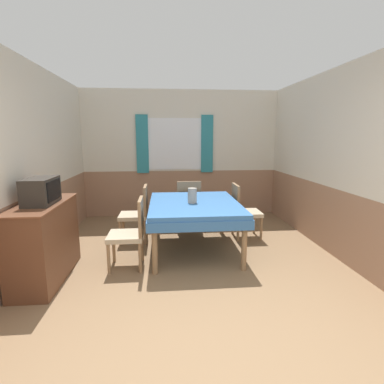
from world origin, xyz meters
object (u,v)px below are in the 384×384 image
(chair_right_far, at_px, (243,209))
(chair_left_near, at_px, (131,231))
(sideboard, at_px, (45,241))
(chair_left_far, at_px, (138,212))
(vase, at_px, (192,195))
(tv, at_px, (41,191))
(chair_head_window, at_px, (188,203))
(dining_table, at_px, (194,209))

(chair_right_far, bearing_deg, chair_left_near, -59.98)
(chair_right_far, distance_m, chair_left_near, 1.98)
(chair_left_near, bearing_deg, sideboard, 103.63)
(chair_left_far, distance_m, vase, 1.04)
(tv, bearing_deg, chair_right_far, 25.13)
(sideboard, bearing_deg, vase, 21.32)
(chair_left_far, distance_m, chair_right_far, 1.72)
(chair_left_near, height_order, chair_head_window, same)
(sideboard, height_order, tv, tv)
(chair_left_far, height_order, chair_right_far, same)
(dining_table, xyz_separation_m, chair_left_far, (-0.86, 0.50, -0.15))
(tv, distance_m, vase, 1.93)
(chair_left_near, bearing_deg, vase, -60.60)
(chair_left_far, height_order, chair_left_near, same)
(tv, relative_size, vase, 2.31)
(chair_right_far, relative_size, tv, 1.83)
(dining_table, relative_size, vase, 7.77)
(dining_table, height_order, chair_head_window, chair_head_window)
(dining_table, bearing_deg, tv, -157.35)
(chair_left_far, bearing_deg, chair_head_window, -58.00)
(chair_head_window, bearing_deg, chair_left_far, -148.00)
(chair_left_far, distance_m, chair_left_near, 0.99)
(tv, bearing_deg, chair_left_near, 15.22)
(chair_head_window, bearing_deg, sideboard, -136.03)
(chair_right_far, distance_m, sideboard, 2.95)
(chair_head_window, relative_size, tv, 1.83)
(sideboard, bearing_deg, tv, -47.41)
(chair_left_near, xyz_separation_m, sideboard, (-0.97, -0.23, -0.01))
(sideboard, bearing_deg, chair_head_window, 43.97)
(chair_left_near, relative_size, vase, 4.24)
(chair_left_far, relative_size, vase, 4.24)
(tv, bearing_deg, dining_table, 22.65)
(chair_left_near, bearing_deg, chair_left_far, 0.00)
(chair_left_near, bearing_deg, dining_table, -59.98)
(vase, bearing_deg, chair_head_window, 88.33)
(chair_left_far, xyz_separation_m, sideboard, (-0.97, -1.23, -0.01))
(tv, height_order, vase, tv)
(chair_left_far, xyz_separation_m, vase, (0.83, -0.53, 0.36))
(dining_table, height_order, chair_left_near, chair_left_near)
(dining_table, xyz_separation_m, vase, (-0.03, -0.03, 0.21))
(dining_table, height_order, tv, tv)
(chair_right_far, distance_m, chair_head_window, 1.01)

